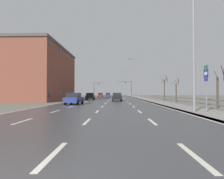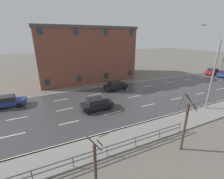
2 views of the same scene
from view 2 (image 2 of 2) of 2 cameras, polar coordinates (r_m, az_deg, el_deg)
The scene contains 10 objects.
ground_plane at distance 29.43m, azimuth 21.97°, elevation -0.11°, with size 160.00×160.00×0.12m.
road_asphalt_strip at distance 38.83m, azimuth 34.36°, elevation 2.49°, with size 14.00×120.00×0.03m.
street_lamp_midground at distance 22.30m, azimuth 33.71°, elevation 5.95°, with size 2.83×0.24×10.53m.
car_distant at distance 24.77m, azimuth -34.69°, elevation -3.70°, with size 1.99×4.18×1.57m.
car_far_right at distance 26.88m, azimuth 1.35°, elevation 1.51°, with size 1.97×4.17×1.57m.
car_far_left at distance 45.71m, azimuth 33.92°, elevation 5.71°, with size 1.95×4.16×1.57m.
car_near_left at distance 19.74m, azimuth -5.92°, elevation -5.45°, with size 1.90×4.13×1.57m.
brick_building at distance 34.90m, azimuth -10.30°, elevation 13.27°, with size 11.18×19.81×10.99m.
bare_tree_mid at distance 10.25m, azimuth -6.13°, elevation -25.66°, with size 1.31×1.25×4.14m.
bare_tree_far at distance 13.61m, azimuth 26.02°, elevation -11.48°, with size 1.61×1.69×5.25m.
Camera 2 is at (18.71, 27.20, 9.08)m, focal length 24.14 mm.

